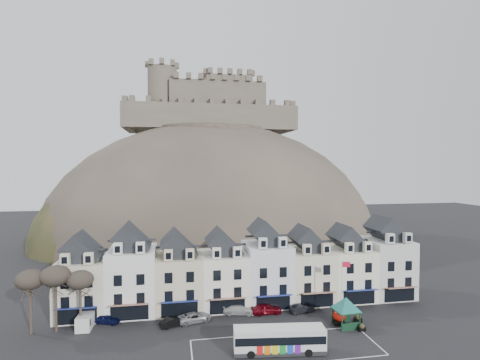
% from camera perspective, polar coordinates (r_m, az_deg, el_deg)
% --- Properties ---
extents(ground, '(300.00, 300.00, 0.00)m').
position_cam_1_polar(ground, '(47.14, 4.88, -24.93)').
color(ground, black).
rests_on(ground, ground).
extents(coach_bay_markings, '(22.00, 7.50, 0.01)m').
position_cam_1_polar(coach_bay_markings, '(48.71, 6.95, -23.99)').
color(coach_bay_markings, silver).
rests_on(coach_bay_markings, ground).
extents(townhouse_terrace, '(54.40, 9.35, 11.80)m').
position_cam_1_polar(townhouse_terrace, '(59.78, 0.98, -13.50)').
color(townhouse_terrace, beige).
rests_on(townhouse_terrace, ground).
extents(castle_hill, '(100.00, 76.00, 68.00)m').
position_cam_1_polar(castle_hill, '(112.19, -3.71, -8.76)').
color(castle_hill, '#3B342D').
rests_on(castle_hill, ground).
extents(castle, '(50.20, 22.20, 22.00)m').
position_cam_1_polar(castle, '(118.47, -4.50, 11.31)').
color(castle, brown).
rests_on(castle, ground).
extents(tree_left_far, '(3.61, 3.61, 8.24)m').
position_cam_1_polar(tree_left_far, '(56.07, -29.34, -13.16)').
color(tree_left_far, '#332A21').
rests_on(tree_left_far, ground).
extents(tree_left_mid, '(3.78, 3.78, 8.64)m').
position_cam_1_polar(tree_left_mid, '(55.08, -26.32, -13.01)').
color(tree_left_mid, '#332A21').
rests_on(tree_left_mid, ground).
extents(tree_left_near, '(3.43, 3.43, 7.84)m').
position_cam_1_polar(tree_left_near, '(54.52, -23.19, -13.87)').
color(tree_left_near, '#332A21').
rests_on(tree_left_near, ground).
extents(bus, '(10.69, 3.63, 2.96)m').
position_cam_1_polar(bus, '(46.83, 6.00, -22.89)').
color(bus, '#262628').
rests_on(bus, ground).
extents(bus_shelter, '(6.21, 6.21, 3.95)m').
position_cam_1_polar(bus_shelter, '(54.31, 15.86, -17.70)').
color(bus_shelter, black).
rests_on(bus_shelter, ground).
extents(red_buoy, '(1.79, 1.79, 2.11)m').
position_cam_1_polar(red_buoy, '(55.45, 14.88, -19.46)').
color(red_buoy, black).
rests_on(red_buoy, ground).
extents(flagpole, '(1.19, 0.35, 8.44)m').
position_cam_1_polar(flagpole, '(55.73, 15.31, -15.28)').
color(flagpole, silver).
rests_on(flagpole, ground).
extents(white_van, '(1.97, 4.24, 1.90)m').
position_cam_1_polar(white_van, '(56.96, -22.37, -19.09)').
color(white_van, silver).
rests_on(white_van, ground).
extents(planter_west, '(1.25, 0.90, 1.12)m').
position_cam_1_polar(planter_west, '(57.05, 17.51, -19.44)').
color(planter_west, black).
rests_on(planter_west, ground).
extents(planter_east, '(1.02, 0.68, 0.97)m').
position_cam_1_polar(planter_east, '(54.53, 18.06, -20.58)').
color(planter_east, black).
rests_on(planter_east, ground).
extents(car_navy, '(3.88, 2.68, 1.23)m').
position_cam_1_polar(car_navy, '(57.25, -19.63, -19.31)').
color(car_navy, '#0B1039').
rests_on(car_navy, ground).
extents(car_black, '(3.97, 2.64, 1.24)m').
position_cam_1_polar(car_black, '(54.20, -10.09, -20.47)').
color(car_black, black).
rests_on(car_black, ground).
extents(car_silver, '(5.01, 3.37, 1.30)m').
position_cam_1_polar(car_silver, '(55.06, -6.98, -20.05)').
color(car_silver, '#95989C').
rests_on(car_silver, ground).
extents(car_white, '(5.04, 2.96, 1.37)m').
position_cam_1_polar(car_white, '(57.23, -0.13, -19.10)').
color(car_white, silver).
rests_on(car_white, ground).
extents(car_maroon, '(4.42, 1.84, 1.50)m').
position_cam_1_polar(car_maroon, '(57.37, 4.03, -18.99)').
color(car_maroon, '#60050F').
rests_on(car_maroon, ground).
extents(car_charcoal, '(3.88, 2.05, 1.22)m').
position_cam_1_polar(car_charcoal, '(58.46, 9.43, -18.75)').
color(car_charcoal, black).
rests_on(car_charcoal, ground).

